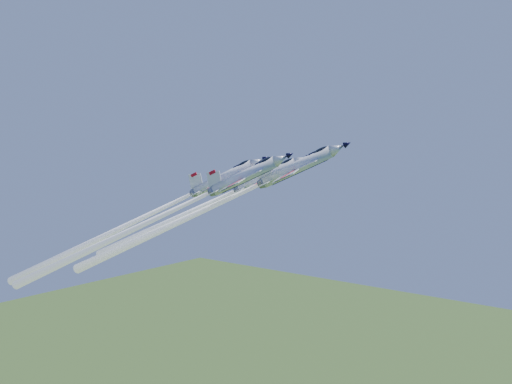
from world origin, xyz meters
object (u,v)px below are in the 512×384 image
Objects in this scene: jet_right at (143,224)px; jet_slot at (130,223)px; jet_lead at (204,210)px; jet_left at (201,207)px.

jet_right is 0.98× the size of jet_slot.
jet_slot is at bearing -79.50° from jet_lead.
jet_lead is 8.24m from jet_left.
jet_slot is (-6.80, -12.64, -2.60)m from jet_left.
jet_left is 0.86× the size of jet_right.
jet_lead is at bearing 137.76° from jet_right.
jet_slot is (-8.04, 3.75, -0.93)m from jet_right.
jet_right is at bearing 46.71° from jet_slot.
jet_left is 16.52m from jet_right.
jet_right reaches higher than jet_left.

